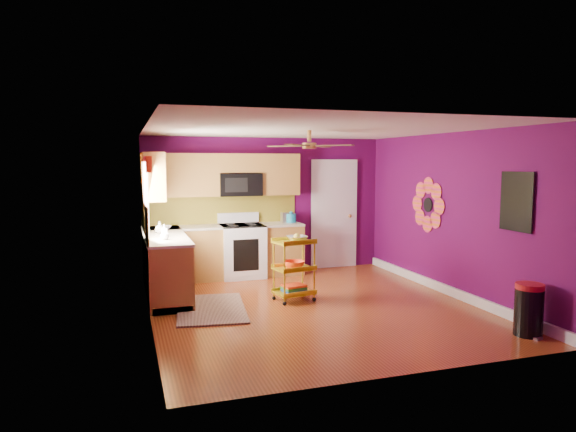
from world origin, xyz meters
name	(u,v)px	position (x,y,z in m)	size (l,w,h in m)	color
ground	(313,306)	(0.00, 0.00, 0.00)	(5.00, 5.00, 0.00)	maroon
room_envelope	(316,192)	(0.03, 0.00, 1.63)	(4.54, 5.04, 2.52)	#530948
lower_cabinets	(200,259)	(-1.35, 1.82, 0.43)	(2.81, 2.31, 0.94)	olive
electric_range	(242,250)	(-0.55, 2.17, 0.48)	(0.76, 0.66, 1.13)	white
upper_cabinetry	(202,177)	(-1.24, 2.17, 1.80)	(2.80, 2.30, 1.26)	olive
left_window	(146,184)	(-2.22, 1.05, 1.74)	(0.08, 1.35, 1.08)	white
panel_door	(334,215)	(1.35, 2.47, 1.02)	(0.95, 0.11, 2.15)	white
right_wall_art	(464,203)	(2.23, -0.34, 1.44)	(0.04, 2.74, 1.04)	black
ceiling_fan	(309,145)	(0.00, 0.20, 2.29)	(1.01, 1.01, 0.26)	#BF8C3F
shag_rug	(211,309)	(-1.42, 0.28, 0.01)	(0.92, 1.50, 0.02)	black
rolling_cart	(294,266)	(-0.16, 0.37, 0.52)	(0.62, 0.50, 1.01)	gold
trash_can	(529,310)	(1.99, -1.94, 0.31)	(0.41, 0.41, 0.63)	black
teal_kettle	(291,218)	(0.40, 2.24, 1.02)	(0.18, 0.18, 0.21)	teal
toaster	(287,217)	(0.35, 2.31, 1.03)	(0.22, 0.15, 0.18)	beige
soap_bottle_a	(164,231)	(-1.98, 1.05, 1.04)	(0.09, 0.09, 0.19)	#EA3F72
soap_bottle_b	(160,227)	(-2.01, 1.51, 1.03)	(0.14, 0.14, 0.18)	white
counter_dish	(165,227)	(-1.90, 1.98, 0.97)	(0.23, 0.23, 0.06)	white
counter_cup	(165,237)	(-1.99, 0.78, 0.99)	(0.12, 0.12, 0.09)	white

